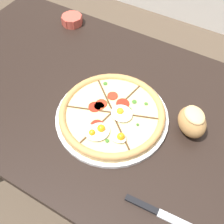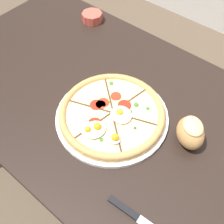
{
  "view_description": "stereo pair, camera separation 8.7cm",
  "coord_description": "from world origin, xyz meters",
  "px_view_note": "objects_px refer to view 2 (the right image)",
  "views": [
    {
      "loc": [
        0.23,
        -0.51,
        1.48
      ],
      "look_at": [
        -0.04,
        -0.05,
        0.79
      ],
      "focal_mm": 45.0,
      "sensor_mm": 36.0,
      "label": 1
    },
    {
      "loc": [
        0.3,
        -0.46,
        1.48
      ],
      "look_at": [
        -0.04,
        -0.05,
        0.79
      ],
      "focal_mm": 45.0,
      "sensor_mm": 36.0,
      "label": 2
    }
  ],
  "objects_px": {
    "bread_piece_mid": "(191,132)",
    "ramekin_bowl": "(92,17)",
    "pizza": "(112,114)",
    "knife_main": "(143,222)",
    "dining_table": "(130,132)"
  },
  "relations": [
    {
      "from": "pizza",
      "to": "ramekin_bowl",
      "type": "xyz_separation_m",
      "value": [
        -0.4,
        0.35,
        0.0
      ]
    },
    {
      "from": "dining_table",
      "to": "pizza",
      "type": "height_order",
      "value": "pizza"
    },
    {
      "from": "dining_table",
      "to": "ramekin_bowl",
      "type": "bearing_deg",
      "value": 146.23
    },
    {
      "from": "bread_piece_mid",
      "to": "ramekin_bowl",
      "type": "bearing_deg",
      "value": 156.93
    },
    {
      "from": "ramekin_bowl",
      "to": "dining_table",
      "type": "bearing_deg",
      "value": -33.77
    },
    {
      "from": "pizza",
      "to": "ramekin_bowl",
      "type": "distance_m",
      "value": 0.53
    },
    {
      "from": "pizza",
      "to": "ramekin_bowl",
      "type": "relative_size",
      "value": 4.0
    },
    {
      "from": "bread_piece_mid",
      "to": "dining_table",
      "type": "bearing_deg",
      "value": -172.22
    },
    {
      "from": "dining_table",
      "to": "knife_main",
      "type": "xyz_separation_m",
      "value": [
        0.23,
        -0.25,
        0.11
      ]
    },
    {
      "from": "ramekin_bowl",
      "to": "bread_piece_mid",
      "type": "relative_size",
      "value": 0.71
    },
    {
      "from": "pizza",
      "to": "knife_main",
      "type": "height_order",
      "value": "pizza"
    },
    {
      "from": "ramekin_bowl",
      "to": "knife_main",
      "type": "xyz_separation_m",
      "value": [
        0.66,
        -0.54,
        -0.02
      ]
    },
    {
      "from": "dining_table",
      "to": "bread_piece_mid",
      "type": "bearing_deg",
      "value": 7.78
    },
    {
      "from": "pizza",
      "to": "bread_piece_mid",
      "type": "xyz_separation_m",
      "value": [
        0.23,
        0.08,
        0.03
      ]
    },
    {
      "from": "pizza",
      "to": "ramekin_bowl",
      "type": "bearing_deg",
      "value": 138.91
    }
  ]
}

